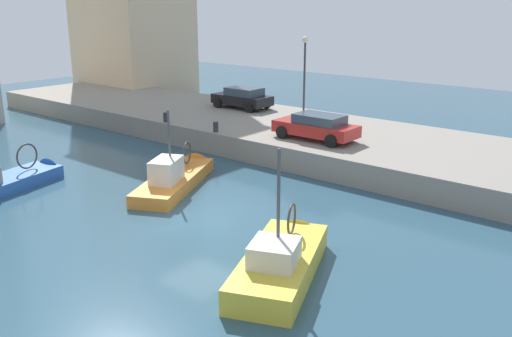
{
  "coord_description": "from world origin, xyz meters",
  "views": [
    {
      "loc": [
        -13.88,
        -14.21,
        8.05
      ],
      "look_at": [
        3.48,
        0.02,
        1.2
      ],
      "focal_mm": 39.01,
      "sensor_mm": 36.0,
      "label": 1
    }
  ],
  "objects_px": {
    "parked_car_red": "(317,126)",
    "mooring_bollard_mid": "(216,127)",
    "fishing_boat_yellow": "(283,269)",
    "fishing_boat_blue": "(9,186)",
    "quay_streetlamp": "(305,64)",
    "parked_car_black": "(243,97)",
    "mooring_bollard_north": "(166,117)",
    "fishing_boat_orange": "(178,182)"
  },
  "relations": [
    {
      "from": "mooring_bollard_north",
      "to": "parked_car_red",
      "type": "bearing_deg",
      "value": -77.77
    },
    {
      "from": "parked_car_red",
      "to": "mooring_bollard_north",
      "type": "xyz_separation_m",
      "value": [
        -1.98,
        9.14,
        -0.41
      ]
    },
    {
      "from": "fishing_boat_orange",
      "to": "quay_streetlamp",
      "type": "height_order",
      "value": "quay_streetlamp"
    },
    {
      "from": "fishing_boat_orange",
      "to": "quay_streetlamp",
      "type": "bearing_deg",
      "value": 2.68
    },
    {
      "from": "fishing_boat_yellow",
      "to": "fishing_boat_blue",
      "type": "distance_m",
      "value": 14.19
    },
    {
      "from": "fishing_boat_yellow",
      "to": "mooring_bollard_mid",
      "type": "height_order",
      "value": "fishing_boat_yellow"
    },
    {
      "from": "fishing_boat_orange",
      "to": "parked_car_red",
      "type": "bearing_deg",
      "value": -22.04
    },
    {
      "from": "quay_streetlamp",
      "to": "mooring_bollard_north",
      "type": "bearing_deg",
      "value": 134.18
    },
    {
      "from": "fishing_boat_yellow",
      "to": "quay_streetlamp",
      "type": "distance_m",
      "value": 17.65
    },
    {
      "from": "fishing_boat_yellow",
      "to": "fishing_boat_orange",
      "type": "bearing_deg",
      "value": 66.78
    },
    {
      "from": "parked_car_black",
      "to": "parked_car_red",
      "type": "xyz_separation_m",
      "value": [
        -4.11,
        -8.46,
        -0.02
      ]
    },
    {
      "from": "mooring_bollard_mid",
      "to": "mooring_bollard_north",
      "type": "distance_m",
      "value": 4.0
    },
    {
      "from": "parked_car_red",
      "to": "quay_streetlamp",
      "type": "relative_size",
      "value": 0.9
    },
    {
      "from": "fishing_boat_orange",
      "to": "parked_car_red",
      "type": "distance_m",
      "value": 7.74
    },
    {
      "from": "fishing_boat_yellow",
      "to": "mooring_bollard_mid",
      "type": "relative_size",
      "value": 11.36
    },
    {
      "from": "quay_streetlamp",
      "to": "parked_car_red",
      "type": "bearing_deg",
      "value": -137.79
    },
    {
      "from": "fishing_boat_yellow",
      "to": "fishing_boat_blue",
      "type": "height_order",
      "value": "fishing_boat_yellow"
    },
    {
      "from": "parked_car_red",
      "to": "mooring_bollard_mid",
      "type": "bearing_deg",
      "value": 111.07
    },
    {
      "from": "parked_car_black",
      "to": "quay_streetlamp",
      "type": "bearing_deg",
      "value": -94.91
    },
    {
      "from": "fishing_boat_blue",
      "to": "mooring_bollard_mid",
      "type": "bearing_deg",
      "value": -16.9
    },
    {
      "from": "fishing_boat_yellow",
      "to": "mooring_bollard_north",
      "type": "height_order",
      "value": "fishing_boat_yellow"
    },
    {
      "from": "fishing_boat_orange",
      "to": "mooring_bollard_north",
      "type": "xyz_separation_m",
      "value": [
        5.01,
        6.31,
        1.33
      ]
    },
    {
      "from": "fishing_boat_yellow",
      "to": "mooring_bollard_mid",
      "type": "distance_m",
      "value": 14.15
    },
    {
      "from": "fishing_boat_orange",
      "to": "parked_car_red",
      "type": "height_order",
      "value": "fishing_boat_orange"
    },
    {
      "from": "parked_car_black",
      "to": "mooring_bollard_north",
      "type": "distance_m",
      "value": 6.14
    },
    {
      "from": "fishing_boat_blue",
      "to": "mooring_bollard_north",
      "type": "distance_m",
      "value": 10.28
    },
    {
      "from": "quay_streetlamp",
      "to": "fishing_boat_blue",
      "type": "bearing_deg",
      "value": 162.77
    },
    {
      "from": "fishing_boat_blue",
      "to": "parked_car_red",
      "type": "bearing_deg",
      "value": -34.15
    },
    {
      "from": "mooring_bollard_mid",
      "to": "mooring_bollard_north",
      "type": "height_order",
      "value": "same"
    },
    {
      "from": "fishing_boat_orange",
      "to": "mooring_bollard_mid",
      "type": "height_order",
      "value": "fishing_boat_orange"
    },
    {
      "from": "parked_car_red",
      "to": "mooring_bollard_north",
      "type": "relative_size",
      "value": 7.88
    },
    {
      "from": "parked_car_red",
      "to": "mooring_bollard_mid",
      "type": "distance_m",
      "value": 5.53
    },
    {
      "from": "fishing_boat_blue",
      "to": "mooring_bollard_mid",
      "type": "height_order",
      "value": "fishing_boat_blue"
    },
    {
      "from": "fishing_boat_yellow",
      "to": "mooring_bollard_mid",
      "type": "xyz_separation_m",
      "value": [
        8.75,
        11.04,
        1.37
      ]
    },
    {
      "from": "fishing_boat_yellow",
      "to": "mooring_bollard_mid",
      "type": "bearing_deg",
      "value": 51.6
    },
    {
      "from": "fishing_boat_blue",
      "to": "parked_car_black",
      "type": "distance_m",
      "value": 16.34
    },
    {
      "from": "parked_car_black",
      "to": "parked_car_red",
      "type": "relative_size",
      "value": 0.91
    },
    {
      "from": "parked_car_red",
      "to": "mooring_bollard_north",
      "type": "height_order",
      "value": "parked_car_red"
    },
    {
      "from": "parked_car_black",
      "to": "mooring_bollard_north",
      "type": "bearing_deg",
      "value": 173.65
    },
    {
      "from": "parked_car_black",
      "to": "quay_streetlamp",
      "type": "height_order",
      "value": "quay_streetlamp"
    },
    {
      "from": "fishing_boat_orange",
      "to": "fishing_boat_blue",
      "type": "height_order",
      "value": "fishing_boat_orange"
    },
    {
      "from": "parked_car_red",
      "to": "mooring_bollard_north",
      "type": "bearing_deg",
      "value": 102.23
    }
  ]
}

